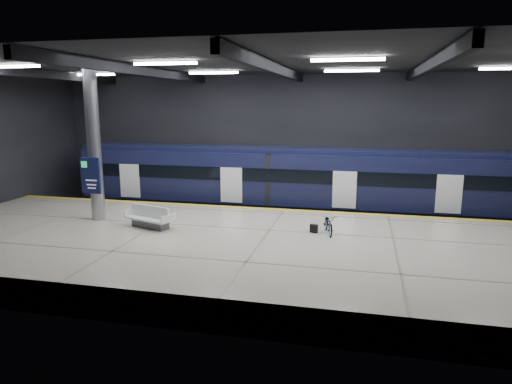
% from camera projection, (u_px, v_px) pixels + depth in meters
% --- Properties ---
extents(ground, '(30.00, 30.00, 0.00)m').
position_uv_depth(ground, '(274.00, 248.00, 20.36)').
color(ground, black).
rests_on(ground, ground).
extents(room_shell, '(30.10, 16.10, 8.05)m').
position_uv_depth(room_shell, '(275.00, 118.00, 19.25)').
color(room_shell, black).
rests_on(room_shell, ground).
extents(platform, '(30.00, 11.00, 1.10)m').
position_uv_depth(platform, '(262.00, 254.00, 17.86)').
color(platform, '#B5A999').
rests_on(platform, ground).
extents(safety_strip, '(30.00, 0.40, 0.01)m').
position_uv_depth(safety_strip, '(284.00, 210.00, 22.77)').
color(safety_strip, gold).
rests_on(safety_strip, platform).
extents(rails, '(30.00, 1.52, 0.16)m').
position_uv_depth(rails, '(292.00, 216.00, 25.60)').
color(rails, gray).
rests_on(rails, ground).
extents(train, '(29.40, 2.84, 3.79)m').
position_uv_depth(train, '(323.00, 183.00, 24.84)').
color(train, black).
rests_on(train, ground).
extents(bench, '(2.36, 1.55, 0.97)m').
position_uv_depth(bench, '(150.00, 220.00, 19.53)').
color(bench, '#595B60').
rests_on(bench, platform).
extents(bicycle, '(0.92, 1.66, 0.83)m').
position_uv_depth(bicycle, '(329.00, 224.00, 18.59)').
color(bicycle, '#99999E').
rests_on(bicycle, platform).
extents(pannier_bag, '(0.35, 0.29, 0.35)m').
position_uv_depth(pannier_bag, '(314.00, 229.00, 18.77)').
color(pannier_bag, black).
rests_on(pannier_bag, platform).
extents(info_column, '(0.90, 0.78, 6.90)m').
position_uv_depth(info_column, '(94.00, 146.00, 20.29)').
color(info_column, '#9EA0A5').
rests_on(info_column, platform).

